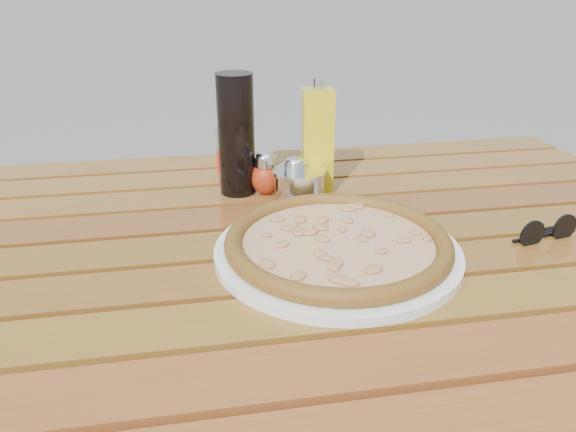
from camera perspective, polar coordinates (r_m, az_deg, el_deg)
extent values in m
cube|color=#3B200D|center=(1.61, 20.71, -6.99)|extent=(0.06, 0.06, 0.70)
cube|color=#3D210D|center=(0.90, 0.23, -5.17)|extent=(1.36, 0.86, 0.04)
cube|color=#5C2B10|center=(0.64, 5.38, -15.73)|extent=(1.40, 0.09, 0.03)
cube|color=#58350F|center=(0.71, 3.22, -10.60)|extent=(1.40, 0.09, 0.03)
cube|color=#532C0E|center=(0.80, 1.55, -6.50)|extent=(1.40, 0.09, 0.03)
cube|color=#4E2E0D|center=(0.88, 0.23, -3.19)|extent=(1.40, 0.09, 0.03)
cube|color=#4F270D|center=(0.97, -0.85, -0.48)|extent=(1.40, 0.09, 0.03)
cube|color=#59310F|center=(1.06, -1.74, 1.77)|extent=(1.40, 0.09, 0.03)
cube|color=#5C3210|center=(1.16, -2.49, 3.66)|extent=(1.40, 0.09, 0.03)
cube|color=#56310F|center=(1.25, -3.13, 5.27)|extent=(1.40, 0.09, 0.03)
cylinder|color=white|center=(0.83, 5.03, -3.63)|extent=(0.43, 0.43, 0.01)
cylinder|color=beige|center=(0.82, 5.06, -2.89)|extent=(0.35, 0.35, 0.01)
torus|color=black|center=(0.82, 5.08, -2.58)|extent=(0.38, 0.38, 0.03)
ellipsoid|color=#B63314|center=(1.04, -2.28, 3.87)|extent=(0.07, 0.07, 0.06)
cylinder|color=white|center=(1.03, -2.31, 5.59)|extent=(0.05, 0.05, 0.02)
ellipsoid|color=white|center=(1.03, -2.32, 6.07)|extent=(0.05, 0.05, 0.02)
ellipsoid|color=#3E441B|center=(1.01, 0.68, 3.29)|extent=(0.06, 0.06, 0.06)
cylinder|color=white|center=(1.00, 0.69, 5.05)|extent=(0.04, 0.04, 0.02)
ellipsoid|color=white|center=(1.00, 0.70, 5.54)|extent=(0.04, 0.04, 0.02)
cylinder|color=black|center=(1.03, -5.28, 8.20)|extent=(0.08, 0.08, 0.22)
cylinder|color=#BCBCC1|center=(1.06, -5.44, 5.97)|extent=(0.09, 0.09, 0.12)
cylinder|color=red|center=(1.07, -5.43, 5.72)|extent=(0.09, 0.09, 0.04)
cube|color=gold|center=(1.04, 2.97, 7.61)|extent=(0.06, 0.06, 0.19)
cylinder|color=silver|center=(1.01, 3.10, 13.30)|extent=(0.02, 0.02, 0.02)
cylinder|color=silver|center=(1.01, 1.14, 3.01)|extent=(0.11, 0.11, 0.05)
cylinder|color=silver|center=(1.00, 1.15, 4.56)|extent=(0.11, 0.11, 0.01)
sphere|color=white|center=(0.99, 1.16, 5.00)|extent=(0.02, 0.02, 0.01)
cylinder|color=black|center=(0.93, 23.57, -1.68)|extent=(0.04, 0.01, 0.04)
cylinder|color=black|center=(0.97, 26.30, -1.04)|extent=(0.04, 0.01, 0.04)
cube|color=black|center=(0.95, 25.01, -1.14)|extent=(0.02, 0.01, 0.00)
cube|color=black|center=(0.96, 23.90, -1.93)|extent=(0.09, 0.02, 0.00)
cube|color=black|center=(0.97, 24.51, -1.58)|extent=(0.09, 0.02, 0.00)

